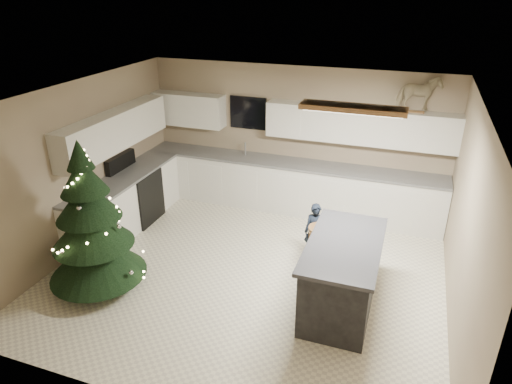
% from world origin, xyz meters
% --- Properties ---
extents(ground_plane, '(5.50, 5.50, 0.00)m').
position_xyz_m(ground_plane, '(0.00, 0.00, 0.00)').
color(ground_plane, beige).
extents(room_shell, '(5.52, 5.02, 2.61)m').
position_xyz_m(room_shell, '(0.02, 0.00, 1.75)').
color(room_shell, tan).
rests_on(room_shell, ground_plane).
extents(cabinetry, '(5.50, 3.20, 2.00)m').
position_xyz_m(cabinetry, '(-0.91, 1.65, 0.76)').
color(cabinetry, silver).
rests_on(cabinetry, ground_plane).
extents(island, '(0.90, 1.70, 0.95)m').
position_xyz_m(island, '(1.40, -0.31, 0.48)').
color(island, black).
rests_on(island, ground_plane).
extents(bar_stool, '(0.35, 0.35, 0.67)m').
position_xyz_m(bar_stool, '(0.94, 0.49, 0.50)').
color(bar_stool, olive).
rests_on(bar_stool, ground_plane).
extents(christmas_tree, '(1.35, 1.30, 2.16)m').
position_xyz_m(christmas_tree, '(-1.85, -0.99, 0.89)').
color(christmas_tree, '#3F2816').
rests_on(christmas_tree, ground_plane).
extents(toddler, '(0.36, 0.26, 0.91)m').
position_xyz_m(toddler, '(0.83, 0.71, 0.45)').
color(toddler, black).
rests_on(toddler, ground_plane).
extents(rocking_horse, '(0.72, 0.52, 0.57)m').
position_xyz_m(rocking_horse, '(2.02, 2.33, 2.30)').
color(rocking_horse, olive).
rests_on(rocking_horse, cabinetry).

